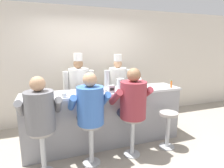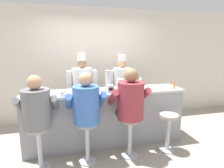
# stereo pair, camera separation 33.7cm
# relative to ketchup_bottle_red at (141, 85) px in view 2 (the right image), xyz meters

# --- Properties ---
(ground_plane) EXTENTS (20.00, 20.00, 0.00)m
(ground_plane) POSITION_rel_ketchup_bottle_red_xyz_m (-0.59, -0.08, -1.14)
(ground_plane) COLOR #9E9384
(wall_back) EXTENTS (10.00, 0.06, 2.70)m
(wall_back) POSITION_rel_ketchup_bottle_red_xyz_m (-0.59, 1.54, 0.21)
(wall_back) COLOR beige
(wall_back) RESTS_ON ground_plane
(diner_counter) EXTENTS (2.91, 0.59, 1.02)m
(diner_counter) POSITION_rel_ketchup_bottle_red_xyz_m (-0.59, 0.22, -0.63)
(diner_counter) COLOR gray
(diner_counter) RESTS_ON ground_plane
(ketchup_bottle_red) EXTENTS (0.07, 0.07, 0.26)m
(ketchup_bottle_red) POSITION_rel_ketchup_bottle_red_xyz_m (0.00, 0.00, 0.00)
(ketchup_bottle_red) COLOR red
(ketchup_bottle_red) RESTS_ON diner_counter
(mustard_bottle_yellow) EXTENTS (0.06, 0.06, 0.21)m
(mustard_bottle_yellow) POSITION_rel_ketchup_bottle_red_xyz_m (0.08, 0.17, -0.02)
(mustard_bottle_yellow) COLOR yellow
(mustard_bottle_yellow) RESTS_ON diner_counter
(hot_sauce_bottle_orange) EXTENTS (0.03, 0.03, 0.14)m
(hot_sauce_bottle_orange) POSITION_rel_ketchup_bottle_red_xyz_m (0.69, 0.02, -0.05)
(hot_sauce_bottle_orange) COLOR orange
(hot_sauce_bottle_orange) RESTS_ON diner_counter
(water_pitcher_clear) EXTENTS (0.15, 0.13, 0.22)m
(water_pitcher_clear) POSITION_rel_ketchup_bottle_red_xyz_m (-0.34, 0.13, -0.01)
(water_pitcher_clear) COLOR silver
(water_pitcher_clear) RESTS_ON diner_counter
(breakfast_plate) EXTENTS (0.25, 0.25, 0.05)m
(breakfast_plate) POSITION_rel_ketchup_bottle_red_xyz_m (-0.95, 0.03, -0.11)
(breakfast_plate) COLOR white
(breakfast_plate) RESTS_ON diner_counter
(cereal_bowl) EXTENTS (0.15, 0.15, 0.05)m
(cereal_bowl) POSITION_rel_ketchup_bottle_red_xyz_m (-0.64, 0.17, -0.10)
(cereal_bowl) COLOR white
(cereal_bowl) RESTS_ON diner_counter
(coffee_mug_white) EXTENTS (0.13, 0.08, 0.08)m
(coffee_mug_white) POSITION_rel_ketchup_bottle_red_xyz_m (-1.34, 0.00, -0.08)
(coffee_mug_white) COLOR white
(coffee_mug_white) RESTS_ON diner_counter
(cup_stack_steel) EXTENTS (0.11, 0.11, 0.35)m
(cup_stack_steel) POSITION_rel_ketchup_bottle_red_xyz_m (-0.50, 0.40, 0.05)
(cup_stack_steel) COLOR #B7BABF
(cup_stack_steel) RESTS_ON diner_counter
(napkin_dispenser_chrome) EXTENTS (0.12, 0.07, 0.13)m
(napkin_dispenser_chrome) POSITION_rel_ketchup_bottle_red_xyz_m (-0.53, 0.05, -0.06)
(napkin_dispenser_chrome) COLOR silver
(napkin_dispenser_chrome) RESTS_ON diner_counter
(diner_seated_grey) EXTENTS (0.60, 0.59, 1.43)m
(diner_seated_grey) POSITION_rel_ketchup_bottle_red_xyz_m (-1.70, -0.29, -0.24)
(diner_seated_grey) COLOR #B2B5BA
(diner_seated_grey) RESTS_ON ground_plane
(diner_seated_blue) EXTENTS (0.61, 0.60, 1.44)m
(diner_seated_blue) POSITION_rel_ketchup_bottle_red_xyz_m (-1.00, -0.29, -0.24)
(diner_seated_blue) COLOR #B2B5BA
(diner_seated_blue) RESTS_ON ground_plane
(diner_seated_maroon) EXTENTS (0.64, 0.63, 1.48)m
(diner_seated_maroon) POSITION_rel_ketchup_bottle_red_xyz_m (-0.30, -0.29, -0.22)
(diner_seated_maroon) COLOR #B2B5BA
(diner_seated_maroon) RESTS_ON ground_plane
(empty_stool_round) EXTENTS (0.32, 0.32, 0.67)m
(empty_stool_round) POSITION_rel_ketchup_bottle_red_xyz_m (0.40, -0.32, -0.69)
(empty_stool_round) COLOR #B2B5BA
(empty_stool_round) RESTS_ON ground_plane
(cook_in_whites_near) EXTENTS (0.65, 0.42, 1.67)m
(cook_in_whites_near) POSITION_rel_ketchup_bottle_red_xyz_m (-0.94, 0.96, -0.22)
(cook_in_whites_near) COLOR #232328
(cook_in_whites_near) RESTS_ON ground_plane
(cook_in_whites_far) EXTENTS (0.64, 0.41, 1.63)m
(cook_in_whites_far) POSITION_rel_ketchup_bottle_red_xyz_m (-0.02, 1.06, -0.25)
(cook_in_whites_far) COLOR #232328
(cook_in_whites_far) RESTS_ON ground_plane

